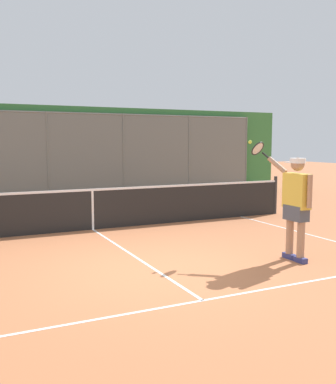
# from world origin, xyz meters

# --- Properties ---
(ground_plane) EXTENTS (60.00, 60.00, 0.00)m
(ground_plane) POSITION_xyz_m (0.00, 0.00, 0.00)
(ground_plane) COLOR #B76B42
(court_line_markings) EXTENTS (8.36, 9.33, 0.01)m
(court_line_markings) POSITION_xyz_m (0.00, 1.88, 0.00)
(court_line_markings) COLOR white
(court_line_markings) RESTS_ON ground
(fence_backdrop) EXTENTS (19.42, 1.37, 3.29)m
(fence_backdrop) POSITION_xyz_m (0.00, -9.70, 1.63)
(fence_backdrop) COLOR slate
(fence_backdrop) RESTS_ON ground
(tennis_net) EXTENTS (10.75, 0.09, 1.07)m
(tennis_net) POSITION_xyz_m (0.00, -3.58, 0.49)
(tennis_net) COLOR #2D2D2D
(tennis_net) RESTS_ON ground
(tennis_player) EXTENTS (0.46, 1.45, 2.07)m
(tennis_player) POSITION_xyz_m (-2.40, 0.52, 1.06)
(tennis_player) COLOR navy
(tennis_player) RESTS_ON ground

